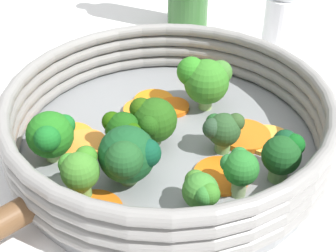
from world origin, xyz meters
The scene contains 27 objects.
ground_plane centered at (0.00, 0.00, 0.00)m, with size 4.00×4.00×0.00m, color white.
skillet centered at (0.00, 0.00, 0.01)m, with size 0.28×0.28×0.01m, color gray.
skillet_rim_wall centered at (0.00, 0.00, 0.04)m, with size 0.29×0.29×0.05m.
skillet_rivet_left centered at (0.11, 0.07, 0.02)m, with size 0.01×0.01×0.01m, color gray.
skillet_rivet_right centered at (0.08, 0.11, 0.02)m, with size 0.01×0.01×0.01m, color gray.
carrot_slice_0 centered at (-0.04, 0.05, 0.02)m, with size 0.05×0.05×0.00m, color orange.
carrot_slice_1 centered at (-0.03, -0.11, 0.02)m, with size 0.03×0.03×0.00m, color #F49D35.
carrot_slice_2 centered at (0.11, -0.02, 0.02)m, with size 0.03×0.03×0.00m, color orange.
carrot_slice_3 centered at (0.06, 0.09, 0.02)m, with size 0.05×0.05×0.00m, color orange.
carrot_slice_4 centered at (-0.07, 0.00, 0.02)m, with size 0.05×0.05×0.01m, color orange.
carrot_slice_5 centered at (0.02, -0.04, 0.02)m, with size 0.04×0.04×0.01m, color orange.
carrot_slice_6 centered at (0.01, -0.06, 0.02)m, with size 0.04×0.04×0.00m, color orange.
carrot_slice_7 centered at (0.09, 0.00, 0.02)m, with size 0.05×0.05×0.00m, color orange.
carrot_slice_8 centered at (-0.09, 0.01, 0.02)m, with size 0.04×0.04×0.00m, color gold.
carrot_slice_9 centered at (-0.01, -0.05, 0.02)m, with size 0.03×0.03×0.00m, color #D75E10.
carrot_slice_10 centered at (0.08, 0.01, 0.02)m, with size 0.04×0.04×0.01m, color orange.
broccoli_floret_0 centered at (-0.09, 0.05, 0.04)m, with size 0.04×0.04×0.04m.
broccoli_floret_1 centered at (0.01, 0.01, 0.04)m, with size 0.04×0.04×0.05m.
broccoli_floret_2 centered at (0.03, 0.06, 0.04)m, with size 0.05×0.05×0.05m.
broccoli_floret_3 centered at (-0.04, -0.05, 0.05)m, with size 0.06×0.04×0.05m.
broccoli_floret_4 centered at (-0.05, 0.02, 0.04)m, with size 0.04×0.03×0.04m.
broccoli_floret_5 centered at (-0.05, 0.07, 0.04)m, with size 0.03×0.03×0.04m.
broccoli_floret_6 centered at (0.04, 0.02, 0.04)m, with size 0.04×0.03×0.04m.
broccoli_floret_7 centered at (0.10, 0.03, 0.04)m, with size 0.04×0.05×0.05m.
broccoli_floret_8 centered at (0.07, 0.07, 0.04)m, with size 0.03×0.03×0.04m.
broccoli_floret_9 centered at (-0.02, 0.09, 0.04)m, with size 0.03×0.04×0.03m.
salt_shaker centered at (-0.15, -0.20, 0.05)m, with size 0.04×0.04×0.10m.
Camera 1 is at (0.01, 0.34, 0.28)m, focal length 50.00 mm.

